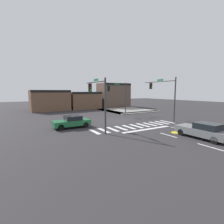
{
  "coord_description": "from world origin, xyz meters",
  "views": [
    {
      "loc": [
        -12.78,
        -20.19,
        4.26
      ],
      "look_at": [
        -1.3,
        -0.83,
        1.45
      ],
      "focal_mm": 26.34,
      "sensor_mm": 36.0,
      "label": 1
    }
  ],
  "objects_px": {
    "traffic_signal_northeast": "(119,93)",
    "traffic_signal_southeast": "(163,91)",
    "traffic_signal_southwest": "(98,95)",
    "car_green": "(72,122)",
    "car_gray": "(203,131)"
  },
  "relations": [
    {
      "from": "car_green",
      "to": "car_gray",
      "type": "distance_m",
      "value": 13.83
    },
    {
      "from": "traffic_signal_northeast",
      "to": "car_green",
      "type": "distance_m",
      "value": 12.84
    },
    {
      "from": "traffic_signal_southwest",
      "to": "traffic_signal_northeast",
      "type": "bearing_deg",
      "value": -43.09
    },
    {
      "from": "traffic_signal_southwest",
      "to": "car_green",
      "type": "relative_size",
      "value": 1.33
    },
    {
      "from": "traffic_signal_southeast",
      "to": "car_gray",
      "type": "xyz_separation_m",
      "value": [
        -4.0,
        -8.47,
        -3.57
      ]
    },
    {
      "from": "traffic_signal_southeast",
      "to": "traffic_signal_southwest",
      "type": "bearing_deg",
      "value": 94.29
    },
    {
      "from": "traffic_signal_northeast",
      "to": "car_gray",
      "type": "bearing_deg",
      "value": 84.12
    },
    {
      "from": "car_green",
      "to": "traffic_signal_southeast",
      "type": "bearing_deg",
      "value": 170.82
    },
    {
      "from": "traffic_signal_southwest",
      "to": "car_gray",
      "type": "xyz_separation_m",
      "value": [
        6.91,
        -7.65,
        -3.2
      ]
    },
    {
      "from": "car_green",
      "to": "car_gray",
      "type": "bearing_deg",
      "value": 130.25
    },
    {
      "from": "traffic_signal_southwest",
      "to": "car_gray",
      "type": "relative_size",
      "value": 1.22
    },
    {
      "from": "traffic_signal_southwest",
      "to": "traffic_signal_northeast",
      "type": "distance_m",
      "value": 12.66
    },
    {
      "from": "traffic_signal_northeast",
      "to": "traffic_signal_southeast",
      "type": "relative_size",
      "value": 0.96
    },
    {
      "from": "traffic_signal_southwest",
      "to": "car_gray",
      "type": "height_order",
      "value": "traffic_signal_southwest"
    },
    {
      "from": "traffic_signal_southwest",
      "to": "traffic_signal_northeast",
      "type": "height_order",
      "value": "traffic_signal_northeast"
    }
  ]
}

